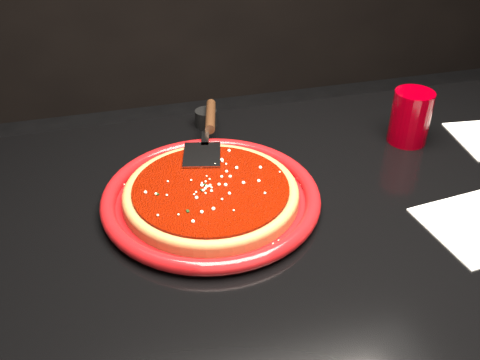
# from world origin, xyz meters

# --- Properties ---
(table) EXTENTS (1.20, 0.80, 0.75)m
(table) POSITION_xyz_m (0.00, 0.00, 0.38)
(table) COLOR black
(table) RESTS_ON floor
(plate) EXTENTS (0.42, 0.42, 0.03)m
(plate) POSITION_xyz_m (-0.18, 0.06, 0.76)
(plate) COLOR maroon
(plate) RESTS_ON table
(pizza_crust) EXTENTS (0.34, 0.34, 0.02)m
(pizza_crust) POSITION_xyz_m (-0.18, 0.06, 0.77)
(pizza_crust) COLOR brown
(pizza_crust) RESTS_ON plate
(pizza_crust_rim) EXTENTS (0.34, 0.34, 0.02)m
(pizza_crust_rim) POSITION_xyz_m (-0.18, 0.06, 0.78)
(pizza_crust_rim) COLOR brown
(pizza_crust_rim) RESTS_ON plate
(pizza_sauce) EXTENTS (0.30, 0.30, 0.01)m
(pizza_sauce) POSITION_xyz_m (-0.18, 0.06, 0.78)
(pizza_sauce) COLOR #6C0B00
(pizza_sauce) RESTS_ON plate
(parmesan_dusting) EXTENTS (0.26, 0.26, 0.01)m
(parmesan_dusting) POSITION_xyz_m (-0.18, 0.06, 0.79)
(parmesan_dusting) COLOR beige
(parmesan_dusting) RESTS_ON plate
(basil_flecks) EXTENTS (0.24, 0.24, 0.00)m
(basil_flecks) POSITION_xyz_m (-0.18, 0.06, 0.79)
(basil_flecks) COLOR black
(basil_flecks) RESTS_ON plate
(pizza_server) EXTENTS (0.15, 0.30, 0.02)m
(pizza_server) POSITION_xyz_m (-0.15, 0.23, 0.80)
(pizza_server) COLOR #AFB1B5
(pizza_server) RESTS_ON plate
(cup) EXTENTS (0.10, 0.10, 0.11)m
(cup) POSITION_xyz_m (0.26, 0.17, 0.81)
(cup) COLOR #7B0009
(cup) RESTS_ON table
(napkin_a) EXTENTS (0.18, 0.18, 0.00)m
(napkin_a) POSITION_xyz_m (0.23, -0.12, 0.75)
(napkin_a) COLOR silver
(napkin_a) RESTS_ON table
(ramekin) EXTENTS (0.05, 0.05, 0.04)m
(ramekin) POSITION_xyz_m (-0.13, 0.34, 0.77)
(ramekin) COLOR black
(ramekin) RESTS_ON table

